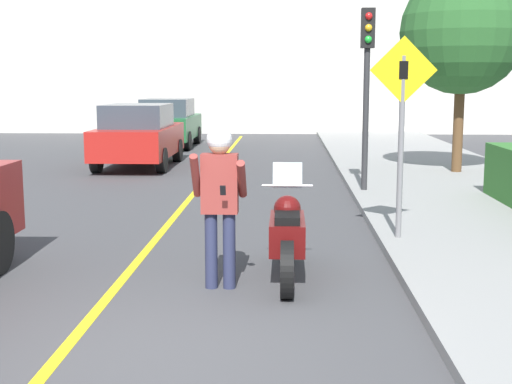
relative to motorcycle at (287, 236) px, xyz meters
name	(u,v)px	position (x,y,z in m)	size (l,w,h in m)	color
ground_plane	(132,353)	(-1.31, -2.38, -0.50)	(80.00, 80.00, 0.00)	#424244
road_center_line	(173,218)	(-1.91, 3.62, -0.50)	(0.12, 36.00, 0.01)	yellow
building_backdrop	(258,36)	(-1.31, 23.62, 3.71)	(28.00, 1.20, 8.42)	beige
motorcycle	(287,236)	(0.00, 0.00, 0.00)	(0.62, 2.16, 1.30)	black
person_biker	(220,189)	(-0.74, -0.44, 0.61)	(0.59, 0.49, 1.80)	#282D4C
crossing_sign	(402,118)	(1.55, 1.71, 1.28)	(0.91, 0.08, 2.76)	slate
traffic_light	(367,65)	(1.55, 6.11, 2.10)	(0.26, 0.30, 3.55)	#2D2D30
street_tree	(462,33)	(4.08, 9.13, 2.90)	(2.91, 2.91, 4.75)	brown
parked_car_red	(139,135)	(-3.96, 10.76, 0.35)	(1.88, 4.20, 1.68)	black
parked_car_green	(168,122)	(-4.14, 16.63, 0.35)	(1.88, 4.20, 1.68)	black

